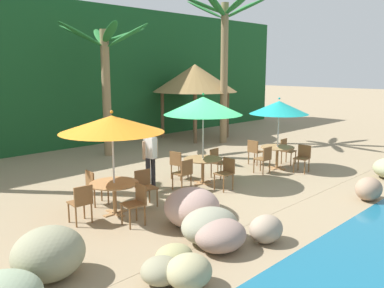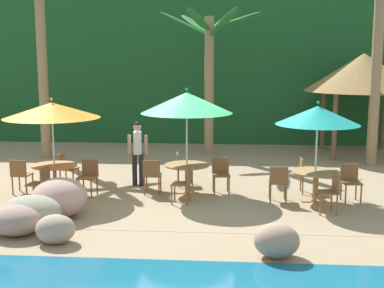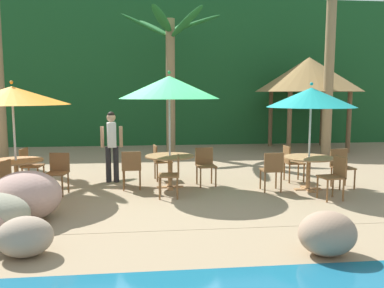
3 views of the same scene
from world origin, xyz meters
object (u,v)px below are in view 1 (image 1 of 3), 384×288
(umbrella_orange, at_px, (112,124))
(dining_table_orange, at_px, (114,188))
(chair_orange_right, at_px, (137,201))
(chair_orange_seaward, at_px, (145,185))
(chair_orange_left, at_px, (81,201))
(chair_green_right, at_px, (226,171))
(chair_green_left, at_px, (184,172))
(chair_teal_seaward, at_px, (286,149))
(chair_teal_left, at_px, (264,158))
(umbrella_green, at_px, (203,106))
(chair_teal_inland, at_px, (255,150))
(dining_table_green, at_px, (203,163))
(palm_tree_second, at_px, (105,65))
(palapa_hut, at_px, (195,78))
(palm_tree_third, at_px, (224,42))
(chair_teal_right, at_px, (303,156))
(waiter_in_white, at_px, (150,153))
(chair_green_seaward, at_px, (217,161))
(dining_table_teal, at_px, (277,151))
(umbrella_teal, at_px, (279,108))
(chair_orange_inland, at_px, (94,185))
(chair_green_inland, at_px, (178,163))

(umbrella_orange, relative_size, dining_table_orange, 2.17)
(umbrella_orange, bearing_deg, chair_orange_right, -91.75)
(chair_orange_seaward, relative_size, chair_orange_left, 1.00)
(chair_green_right, bearing_deg, chair_green_left, 139.17)
(chair_green_right, xyz_separation_m, chair_teal_seaward, (3.84, 0.49, 0.00))
(chair_orange_right, relative_size, chair_teal_left, 1.00)
(umbrella_green, bearing_deg, chair_teal_left, -15.79)
(dining_table_orange, distance_m, chair_teal_inland, 6.20)
(dining_table_green, xyz_separation_m, palm_tree_second, (0.31, 5.27, 2.79))
(chair_orange_right, height_order, chair_green_left, same)
(palapa_hut, bearing_deg, palm_tree_third, -92.97)
(chair_orange_seaward, height_order, chair_teal_right, same)
(umbrella_orange, height_order, umbrella_green, umbrella_green)
(umbrella_green, height_order, chair_teal_inland, umbrella_green)
(chair_orange_right, distance_m, chair_teal_left, 5.46)
(chair_teal_inland, bearing_deg, palm_tree_second, 117.89)
(chair_orange_seaward, height_order, chair_green_right, same)
(dining_table_orange, relative_size, dining_table_green, 1.00)
(chair_orange_left, bearing_deg, waiter_in_white, 20.64)
(chair_green_left, bearing_deg, umbrella_orange, -175.59)
(chair_teal_left, bearing_deg, chair_orange_seaward, 176.21)
(chair_green_seaward, height_order, chair_teal_inland, same)
(chair_orange_seaward, relative_size, chair_green_seaward, 1.00)
(palapa_hut, bearing_deg, chair_orange_seaward, -142.60)
(dining_table_green, distance_m, chair_green_left, 0.86)
(chair_orange_seaward, relative_size, chair_green_right, 1.00)
(chair_teal_right, bearing_deg, chair_green_left, 162.84)
(chair_orange_seaward, xyz_separation_m, chair_teal_seaward, (6.25, -0.05, 0.00))
(chair_teal_left, xyz_separation_m, waiter_in_white, (-3.52, 1.34, 0.47))
(dining_table_green, height_order, palapa_hut, palapa_hut)
(chair_teal_inland, bearing_deg, palm_tree_third, 54.73)
(umbrella_orange, xyz_separation_m, chair_orange_right, (-0.03, -0.85, -1.57))
(umbrella_green, bearing_deg, dining_table_teal, -9.97)
(chair_orange_left, bearing_deg, umbrella_green, 4.38)
(chair_green_seaward, distance_m, palm_tree_third, 7.08)
(chair_orange_seaward, xyz_separation_m, umbrella_teal, (5.41, -0.22, 1.52))
(palm_tree_second, height_order, waiter_in_white, palm_tree_second)
(chair_orange_left, bearing_deg, chair_green_right, -7.50)
(dining_table_orange, bearing_deg, chair_orange_inland, 89.61)
(chair_green_right, relative_size, chair_teal_left, 1.00)
(dining_table_teal, xyz_separation_m, palm_tree_second, (-2.72, 5.80, 2.79))
(chair_green_right, relative_size, dining_table_teal, 0.79)
(umbrella_green, distance_m, chair_teal_inland, 3.43)
(dining_table_orange, xyz_separation_m, chair_orange_seaward, (0.85, -0.03, -0.10))
(chair_orange_left, distance_m, chair_orange_right, 1.17)
(chair_teal_right, bearing_deg, palm_tree_second, 113.77)
(chair_green_inland, bearing_deg, umbrella_orange, -159.77)
(umbrella_teal, bearing_deg, chair_teal_left, -174.39)
(umbrella_teal, bearing_deg, chair_orange_left, 178.24)
(chair_green_inland, bearing_deg, dining_table_teal, -22.80)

